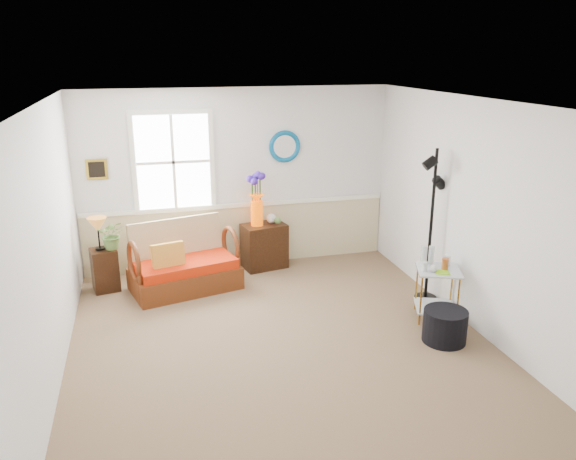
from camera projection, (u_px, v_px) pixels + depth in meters
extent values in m
cube|color=#7F664E|center=(280.00, 341.00, 6.22)|extent=(4.50, 5.00, 0.01)
cube|color=white|center=(279.00, 102.00, 5.43)|extent=(4.50, 5.00, 0.01)
cube|color=silver|center=(238.00, 179.00, 8.12)|extent=(4.50, 0.01, 2.60)
cube|color=silver|center=(376.00, 347.00, 3.52)|extent=(4.50, 0.01, 2.60)
cube|color=silver|center=(47.00, 248.00, 5.27)|extent=(0.01, 5.00, 2.60)
cube|color=silver|center=(471.00, 214.00, 6.37)|extent=(0.01, 5.00, 2.60)
cube|color=#CBBE8F|center=(239.00, 235.00, 8.36)|extent=(4.46, 0.02, 0.90)
cube|color=white|center=(239.00, 205.00, 8.21)|extent=(4.46, 0.04, 0.06)
cube|color=#B18E26|center=(97.00, 169.00, 7.56)|extent=(0.28, 0.03, 0.28)
torus|color=#006C9E|center=(285.00, 146.00, 8.14)|extent=(0.47, 0.07, 0.47)
imported|color=#577F3C|center=(112.00, 238.00, 7.38)|extent=(0.38, 0.41, 0.31)
cylinder|color=black|center=(445.00, 326.00, 6.17)|extent=(0.56, 0.56, 0.37)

